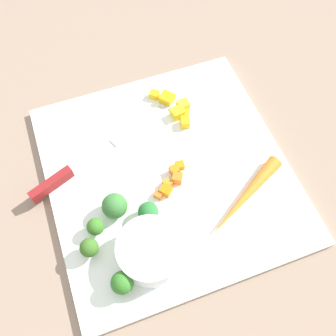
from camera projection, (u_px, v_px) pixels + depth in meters
ground_plane at (168, 174)px, 0.65m from camera, size 4.00×4.00×0.00m
cutting_board at (168, 173)px, 0.64m from camera, size 0.41×0.39×0.01m
prep_bowl at (150, 251)px, 0.55m from camera, size 0.10×0.10×0.04m
chef_knife at (84, 162)px, 0.63m from camera, size 0.14×0.32×0.02m
whole_carrot at (245, 197)px, 0.60m from camera, size 0.10×0.16×0.02m
carrot_dice_0 at (180, 165)px, 0.63m from camera, size 0.02×0.02×0.01m
carrot_dice_1 at (166, 190)px, 0.61m from camera, size 0.02×0.02×0.01m
carrot_dice_2 at (167, 183)px, 0.62m from camera, size 0.02×0.02×0.01m
carrot_dice_3 at (174, 170)px, 0.63m from camera, size 0.01×0.01×0.02m
carrot_dice_4 at (177, 178)px, 0.62m from camera, size 0.02×0.02×0.02m
carrot_dice_5 at (158, 195)px, 0.61m from camera, size 0.02×0.02×0.01m
pepper_dice_0 at (178, 113)px, 0.68m from camera, size 0.02×0.02×0.02m
pepper_dice_1 at (185, 122)px, 0.67m from camera, size 0.02×0.02×0.02m
pepper_dice_2 at (183, 105)px, 0.69m from camera, size 0.02×0.02×0.02m
pepper_dice_3 at (186, 114)px, 0.69m from camera, size 0.02×0.02×0.01m
pepper_dice_4 at (167, 98)px, 0.70m from camera, size 0.03×0.03×0.02m
pepper_dice_5 at (154, 95)px, 0.71m from camera, size 0.02×0.02×0.01m
broccoli_floret_0 at (115, 206)px, 0.58m from camera, size 0.04×0.04×0.04m
broccoli_floret_1 at (96, 227)px, 0.57m from camera, size 0.03×0.03×0.03m
broccoli_floret_2 at (89, 248)px, 0.55m from camera, size 0.03×0.03×0.04m
broccoli_floret_3 at (148, 212)px, 0.58m from camera, size 0.03×0.03×0.03m
broccoli_floret_4 at (122, 283)px, 0.52m from camera, size 0.03×0.03×0.04m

